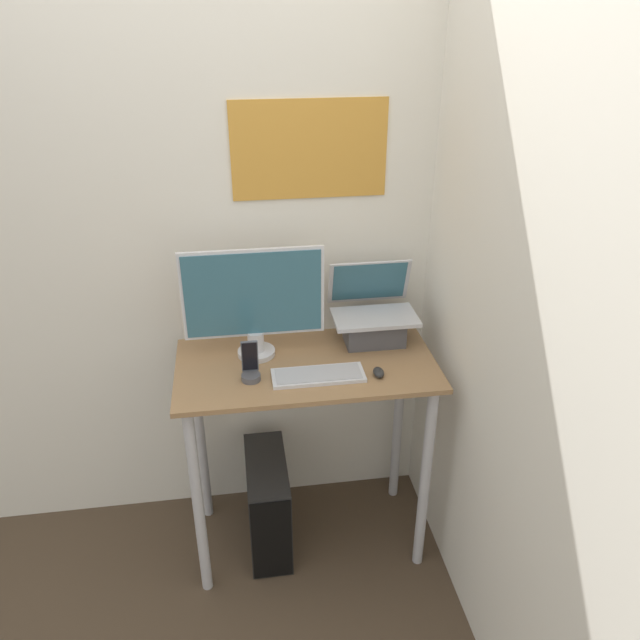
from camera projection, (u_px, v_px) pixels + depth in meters
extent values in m
plane|color=#473828|center=(316.00, 583.00, 2.56)|extent=(12.00, 12.00, 0.00)
cube|color=silver|center=(294.00, 233.00, 2.48)|extent=(6.00, 0.05, 2.60)
cube|color=gold|center=(309.00, 150.00, 2.31)|extent=(0.59, 0.01, 0.36)
cube|color=silver|center=(490.00, 285.00, 2.03)|extent=(0.05, 6.00, 2.60)
cube|color=#936D47|center=(306.00, 365.00, 2.37)|extent=(0.99, 0.51, 0.02)
cylinder|color=#B7B7BC|center=(198.00, 505.00, 2.34)|extent=(0.04, 0.04, 0.88)
cylinder|color=#B7B7BC|center=(425.00, 481.00, 2.46)|extent=(0.04, 0.04, 0.88)
cylinder|color=#B7B7BC|center=(200.00, 437.00, 2.70)|extent=(0.04, 0.04, 0.88)
cylinder|color=#B7B7BC|center=(398.00, 419.00, 2.82)|extent=(0.04, 0.04, 0.88)
cube|color=#4C4C51|center=(374.00, 331.00, 2.48)|extent=(0.23, 0.14, 0.11)
cube|color=#B7B7BC|center=(375.00, 317.00, 2.46)|extent=(0.33, 0.19, 0.02)
cube|color=#B7B7BC|center=(369.00, 281.00, 2.52)|extent=(0.33, 0.06, 0.19)
cube|color=#336072|center=(369.00, 282.00, 2.51)|extent=(0.30, 0.05, 0.17)
cylinder|color=silver|center=(256.00, 352.00, 2.42)|extent=(0.14, 0.14, 0.02)
cylinder|color=silver|center=(256.00, 341.00, 2.40)|extent=(0.06, 0.06, 0.08)
cube|color=silver|center=(253.00, 293.00, 2.31)|extent=(0.53, 0.01, 0.35)
cube|color=#336072|center=(253.00, 294.00, 2.30)|extent=(0.51, 0.01, 0.32)
cube|color=silver|center=(318.00, 376.00, 2.28)|extent=(0.34, 0.13, 0.01)
cube|color=#A8A8AD|center=(318.00, 374.00, 2.27)|extent=(0.31, 0.11, 0.00)
ellipsoid|color=#262626|center=(379.00, 372.00, 2.28)|extent=(0.04, 0.06, 0.03)
cylinder|color=#4C4C51|center=(251.00, 377.00, 2.26)|extent=(0.07, 0.07, 0.02)
cube|color=#4C515B|center=(250.00, 356.00, 2.23)|extent=(0.06, 0.04, 0.14)
cube|color=black|center=(250.00, 357.00, 2.23)|extent=(0.05, 0.03, 0.13)
cube|color=black|center=(268.00, 502.00, 2.67)|extent=(0.17, 0.42, 0.42)
cube|color=black|center=(272.00, 540.00, 2.48)|extent=(0.16, 0.01, 0.40)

